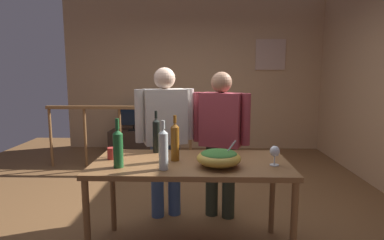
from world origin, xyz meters
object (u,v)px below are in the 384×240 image
Objects in this scene: mug_red at (112,153)px; person_standing_right at (221,134)px; stair_railing at (167,128)px; salad_bowl at (219,157)px; flat_screen_tv at (133,117)px; wine_bottle_amber at (175,141)px; wine_glass at (275,152)px; framed_picture at (270,55)px; wine_bottle_green at (118,148)px; serving_table at (191,170)px; wine_bottle_clear at (163,149)px; person_standing_left at (165,130)px; wine_bottle_dark at (156,135)px; tv_console at (134,141)px.

person_standing_right reaches higher than mug_red.
salad_bowl is at bearing -74.85° from stair_railing.
wine_bottle_amber reaches higher than flat_screen_tv.
framed_picture is at bearing 78.81° from wine_glass.
person_standing_right reaches higher than flat_screen_tv.
flat_screen_tv is 3.61m from wine_bottle_green.
wine_bottle_green is (-1.19, -0.08, 0.05)m from wine_glass.
framed_picture is 2.56m from stair_railing.
salad_bowl is at bearing -29.49° from serving_table.
person_standing_right reaches higher than serving_table.
person_standing_left reaches higher than wine_bottle_clear.
salad_bowl is 0.68m from wine_bottle_dark.
framed_picture is at bearing 6.38° from tv_console.
tv_console is at bearing 107.55° from wine_bottle_amber.
wine_bottle_clear is (0.35, -0.04, 0.00)m from wine_bottle_green.
tv_console is at bearing 111.91° from salad_bowl.
wine_bottle_green is (-1.94, -3.86, -0.89)m from framed_picture.
wine_bottle_clear reaches higher than tv_console.
wine_glass is 0.41× the size of wine_bottle_dark.
flat_screen_tv reaches higher than tv_console.
salad_bowl is 0.43m from wine_glass.
stair_railing is (-1.86, -1.31, -1.19)m from framed_picture.
framed_picture is 3.07m from tv_console.
stair_railing is 1.85× the size of person_standing_left.
salad_bowl is (0.22, -0.12, 0.14)m from serving_table.
wine_bottle_green is 3.49× the size of mug_red.
person_standing_right reaches higher than wine_bottle_clear.
wine_glass is at bearing -62.09° from tv_console.
wine_glass reaches higher than serving_table.
framed_picture reaches higher than person_standing_left.
stair_railing is 3.18× the size of tv_console.
person_standing_right is at bearing 33.56° from mug_red.
person_standing_right is at bearing -66.44° from stair_railing.
mug_red is (-0.11, 0.23, -0.11)m from wine_bottle_green.
wine_bottle_amber reaches higher than wine_bottle_clear.
wine_glass is 0.86m from wine_bottle_clear.
wine_bottle_amber is at bearing 74.65° from wine_bottle_clear.
wine_bottle_green is at bearing -63.46° from mug_red.
stair_railing reaches higher than serving_table.
wine_glass is at bearing -8.44° from wine_bottle_amber.
flat_screen_tv is at bearing 105.60° from wine_bottle_clear.
stair_railing is 2.57m from wine_bottle_green.
person_standing_left is (0.04, 0.39, -0.03)m from wine_bottle_dark.
person_standing_left is at bearing 140.51° from wine_glass.
wine_bottle_green is 1.02× the size of wine_bottle_clear.
framed_picture is 4.41m from wine_bottle_green.
wine_bottle_green is 1.19m from person_standing_right.
flat_screen_tv is 1.49× the size of wine_bottle_green.
tv_console is 3.31m from wine_bottle_dark.
serving_table is (0.46, -2.37, 0.07)m from stair_railing.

